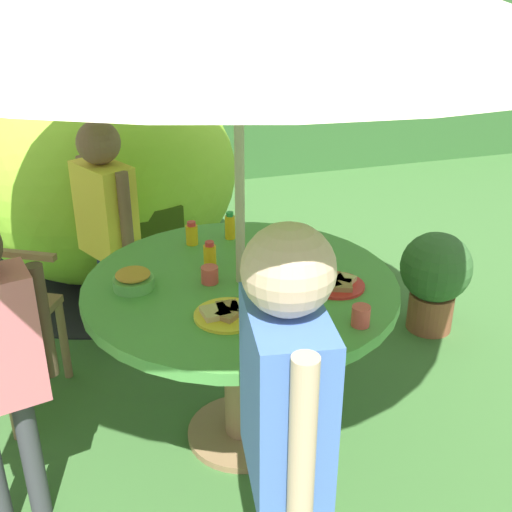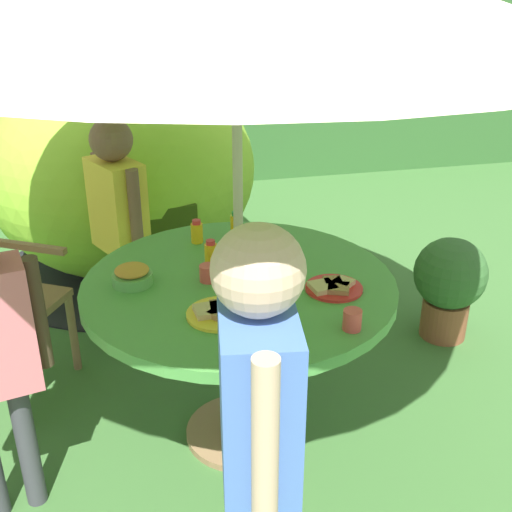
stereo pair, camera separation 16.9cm
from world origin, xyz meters
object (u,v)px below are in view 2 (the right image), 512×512
Objects in this scene: plate_near_right at (333,287)px; juice_bottle_center_front at (261,284)px; plate_mid_left at (265,259)px; juice_bottle_near_left at (236,226)px; child_in_yellow_shirt at (118,207)px; plate_far_left at (220,312)px; dome_tent at (124,172)px; juice_bottle_center_back at (211,254)px; juice_bottle_mid_right at (197,232)px; juice_bottle_far_right at (254,329)px; cup_far at (352,320)px; garden_table at (239,313)px; cup_near at (208,273)px; potted_plant at (449,282)px; snack_bowl at (132,275)px; child_in_blue_shirt at (258,399)px.

juice_bottle_center_front is at bearing -179.47° from plate_near_right.
juice_bottle_near_left reaches higher than plate_mid_left.
plate_far_left is (0.32, -1.11, -0.01)m from child_in_yellow_shirt.
dome_tent reaches higher than plate_near_right.
juice_bottle_center_back is 0.24m from juice_bottle_mid_right.
plate_far_left is 0.22m from juice_bottle_far_right.
plate_mid_left is 2.94× the size of cup_far.
garden_table is 5.78× the size of plate_mid_left.
juice_bottle_center_front is at bearing -106.42° from plate_mid_left.
cup_near is at bearing -103.97° from juice_bottle_center_back.
cup_far is (-0.95, -0.97, 0.46)m from potted_plant.
cup_far is at bearing -74.86° from juice_bottle_near_left.
cup_far is (0.67, -2.23, 0.13)m from dome_tent.
garden_table is 0.40m from plate_near_right.
potted_plant is at bearing 16.16° from snack_bowl.
juice_bottle_center_front is at bearing -74.35° from juice_bottle_mid_right.
juice_bottle_near_left is at bearing 36.55° from snack_bowl.
child_in_blue_shirt reaches higher than juice_bottle_mid_right.
cup_near reaches higher than plate_near_right.
snack_bowl is at bearing -143.45° from juice_bottle_near_left.
plate_near_right is (0.71, -1.96, 0.11)m from dome_tent.
juice_bottle_far_right reaches higher than cup_far.
juice_bottle_near_left is 1.86× the size of cup_near.
garden_table is at bearing -9.10° from snack_bowl.
cup_near reaches higher than potted_plant.
juice_bottle_center_front is at bearing 131.96° from cup_far.
cup_near is (0.00, 0.27, 0.02)m from plate_far_left.
garden_table is 0.91× the size of child_in_blue_shirt.
snack_bowl is at bearing 163.27° from plate_near_right.
potted_plant is at bearing 30.35° from juice_bottle_center_front.
plate_mid_left is (0.52, -1.66, 0.11)m from dome_tent.
potted_plant is (1.24, 0.54, -0.28)m from garden_table.
juice_bottle_center_front reaches higher than juice_bottle_far_right.
cup_near reaches higher than plate_mid_left.
potted_plant is 5.21× the size of juice_bottle_center_back.
snack_bowl is at bearing -24.18° from child_in_yellow_shirt.
child_in_yellow_shirt is 7.85× the size of snack_bowl.
cup_near is (-0.03, -0.13, -0.02)m from juice_bottle_center_back.
plate_far_left is (0.00, 0.61, -0.09)m from child_in_blue_shirt.
child_in_blue_shirt is 0.60m from cup_far.
plate_near_right is at bearing -37.35° from juice_bottle_center_back.
child_in_blue_shirt is 6.19× the size of plate_near_right.
snack_bowl is at bearing -163.36° from juice_bottle_center_back.
plate_near_right is 0.28m from juice_bottle_center_front.
child_in_yellow_shirt reaches higher than cup_near.
garden_table is 0.25m from plate_mid_left.
juice_bottle_center_front is (0.17, 0.09, 0.05)m from plate_far_left.
dome_tent is at bearing 100.98° from juice_bottle_mid_right.
potted_plant is at bearing 23.50° from garden_table.
cup_far is at bearing -74.55° from plate_mid_left.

